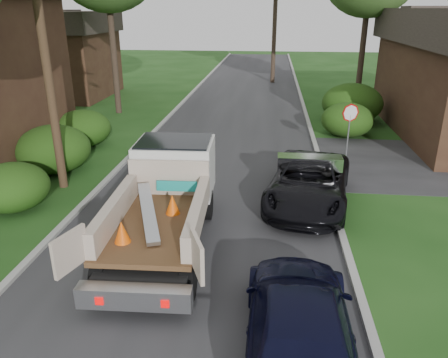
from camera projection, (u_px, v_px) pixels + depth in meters
name	position (u px, v px, depth m)	size (l,w,h in m)	color
ground	(186.00, 272.00, 10.82)	(120.00, 120.00, 0.00)	#183F12
road	(227.00, 150.00, 20.08)	(8.00, 90.00, 0.02)	#28282B
curb_left	(140.00, 146.00, 20.47)	(0.20, 90.00, 0.12)	#9E9E99
curb_right	(317.00, 152.00, 19.65)	(0.20, 90.00, 0.12)	#9E9E99
stop_sign	(350.00, 121.00, 17.99)	(0.71, 0.32, 2.48)	slate
utility_pole	(43.00, 39.00, 14.09)	(2.42, 1.25, 10.00)	#382619
house_left_far	(57.00, 53.00, 31.42)	(7.56, 7.56, 6.00)	#392117
hedge_left_a	(12.00, 187.00, 13.94)	(2.34, 2.34, 1.53)	#1B410F
hedge_left_b	(54.00, 149.00, 17.15)	(2.86, 2.86, 1.87)	#1B410F
hedge_left_c	(83.00, 128.00, 20.45)	(2.60, 2.60, 1.70)	#1B410F
hedge_right_a	(347.00, 120.00, 21.97)	(2.60, 2.60, 1.70)	#1B410F
hedge_right_b	(352.00, 103.00, 24.58)	(3.38, 3.38, 2.21)	#1B410F
flatbed_truck	(169.00, 189.00, 12.36)	(2.99, 6.47, 2.41)	black
black_pickup	(309.00, 182.00, 14.39)	(2.48, 5.38, 1.50)	black
navy_suv	(299.00, 323.00, 7.99)	(2.02, 4.96, 1.44)	black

